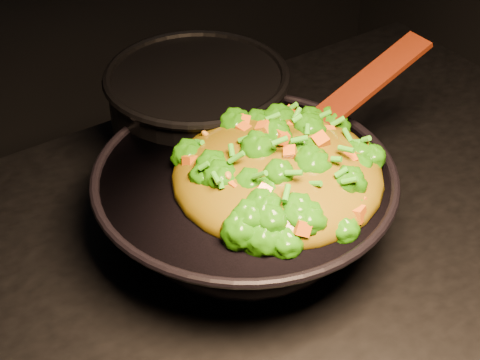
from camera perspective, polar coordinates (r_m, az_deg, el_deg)
wok at (r=0.92m, az=0.35°, el=-2.05°), size 0.43×0.43×0.10m
stir_fry at (r=0.85m, az=3.00°, el=2.42°), size 0.28×0.28×0.09m
spatula at (r=0.95m, az=8.23°, el=6.17°), size 0.25×0.04×0.11m
back_pot at (r=1.05m, az=-3.26°, el=5.07°), size 0.32×0.32×0.14m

